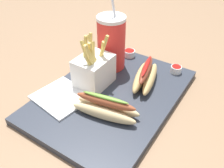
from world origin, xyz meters
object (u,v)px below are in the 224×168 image
fries_basket (94,70)px  ketchup_cup_2 (176,69)px  napkin_stack (62,97)px  hot_dog_1 (106,108)px  hot_dog_2 (145,76)px  ketchup_cup_1 (129,53)px  soda_cup (111,43)px

fries_basket → ketchup_cup_2: (0.19, -0.18, -0.04)m
fries_basket → napkin_stack: size_ratio=1.12×
fries_basket → napkin_stack: bearing=159.8°
hot_dog_1 → hot_dog_2: (0.18, -0.02, 0.00)m
ketchup_cup_1 → napkin_stack: (-0.30, 0.04, -0.01)m
ketchup_cup_1 → soda_cup: bearing=168.6°
hot_dog_1 → napkin_stack: size_ratio=1.28×
ketchup_cup_1 → ketchup_cup_2: size_ratio=1.16×
hot_dog_1 → napkin_stack: bearing=94.8°
napkin_stack → hot_dog_1: bearing=-85.2°
hot_dog_1 → ketchup_cup_2: size_ratio=5.23×
hot_dog_1 → ketchup_cup_2: bearing=-15.6°
hot_dog_1 → fries_basket: bearing=48.4°
hot_dog_1 → napkin_stack: (-0.01, 0.14, -0.02)m
napkin_stack → hot_dog_2: bearing=-40.4°
hot_dog_1 → ketchup_cup_2: hot_dog_1 is taller
fries_basket → soda_cup: bearing=5.9°
fries_basket → napkin_stack: 0.12m
soda_cup → hot_dog_2: size_ratio=1.51×
soda_cup → napkin_stack: (-0.21, 0.03, -0.08)m
hot_dog_1 → hot_dog_2: size_ratio=1.05×
soda_cup → napkin_stack: soda_cup is taller
ketchup_cup_1 → hot_dog_1: bearing=-161.5°
napkin_stack → fries_basket: bearing=-20.2°
soda_cup → ketchup_cup_2: soda_cup is taller
hot_dog_2 → ketchup_cup_1: bearing=47.0°
soda_cup → ketchup_cup_1: 0.12m
napkin_stack → ketchup_cup_1: bearing=-8.4°
soda_cup → hot_dog_1: soda_cup is taller
ketchup_cup_1 → napkin_stack: bearing=171.6°
ketchup_cup_2 → fries_basket: bearing=136.4°
hot_dog_2 → ketchup_cup_1: hot_dog_2 is taller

